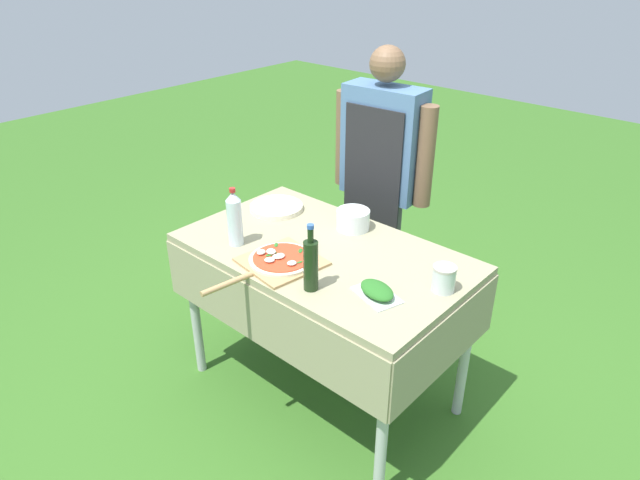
# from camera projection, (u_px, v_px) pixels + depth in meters

# --- Properties ---
(ground_plane) EXTENTS (12.00, 12.00, 0.00)m
(ground_plane) POSITION_uv_depth(u_px,v_px,m) (323.00, 389.00, 2.91)
(ground_plane) COLOR #386B23
(prep_table) EXTENTS (1.31, 0.77, 0.82)m
(prep_table) POSITION_uv_depth(u_px,v_px,m) (324.00, 269.00, 2.57)
(prep_table) COLOR gray
(prep_table) RESTS_ON ground
(person_cook) EXTENTS (0.59, 0.22, 1.58)m
(person_cook) POSITION_uv_depth(u_px,v_px,m) (381.00, 170.00, 3.06)
(person_cook) COLOR #4C4C51
(person_cook) RESTS_ON ground
(pizza_on_peel) EXTENTS (0.34, 0.56, 0.05)m
(pizza_on_peel) POSITION_uv_depth(u_px,v_px,m) (279.00, 261.00, 2.41)
(pizza_on_peel) COLOR tan
(pizza_on_peel) RESTS_ON prep_table
(oil_bottle) EXTENTS (0.06, 0.06, 0.28)m
(oil_bottle) POSITION_uv_depth(u_px,v_px,m) (311.00, 264.00, 2.19)
(oil_bottle) COLOR black
(oil_bottle) RESTS_ON prep_table
(water_bottle) EXTENTS (0.07, 0.07, 0.27)m
(water_bottle) POSITION_uv_depth(u_px,v_px,m) (235.00, 218.00, 2.51)
(water_bottle) COLOR silver
(water_bottle) RESTS_ON prep_table
(herb_container) EXTENTS (0.22, 0.17, 0.05)m
(herb_container) POSITION_uv_depth(u_px,v_px,m) (377.00, 291.00, 2.19)
(herb_container) COLOR silver
(herb_container) RESTS_ON prep_table
(mixing_tub) EXTENTS (0.16, 0.16, 0.09)m
(mixing_tub) POSITION_uv_depth(u_px,v_px,m) (353.00, 219.00, 2.68)
(mixing_tub) COLOR silver
(mixing_tub) RESTS_ON prep_table
(plate_stack) EXTENTS (0.27, 0.27, 0.02)m
(plate_stack) POSITION_uv_depth(u_px,v_px,m) (276.00, 207.00, 2.88)
(plate_stack) COLOR beige
(plate_stack) RESTS_ON prep_table
(sauce_jar) EXTENTS (0.09, 0.09, 0.11)m
(sauce_jar) POSITION_uv_depth(u_px,v_px,m) (444.00, 280.00, 2.21)
(sauce_jar) COLOR silver
(sauce_jar) RESTS_ON prep_table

